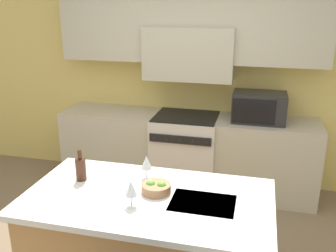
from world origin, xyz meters
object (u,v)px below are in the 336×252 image
(range_stove, at_px, (186,152))
(wine_glass_far, at_px, (146,163))
(wine_glass_near, at_px, (131,189))
(fruit_bowl, at_px, (156,188))
(wine_bottle, at_px, (81,168))
(microwave, at_px, (259,107))

(range_stove, xyz_separation_m, wine_glass_far, (0.02, -1.66, 0.58))
(wine_glass_near, distance_m, fruit_bowl, 0.27)
(wine_bottle, bearing_deg, range_stove, 75.83)
(range_stove, xyz_separation_m, fruit_bowl, (0.16, -1.86, 0.49))
(wine_bottle, xyz_separation_m, wine_glass_near, (0.50, -0.28, 0.03))
(range_stove, bearing_deg, microwave, 1.29)
(wine_bottle, bearing_deg, wine_glass_far, 16.81)
(range_stove, height_order, fruit_bowl, fruit_bowl)
(wine_bottle, height_order, wine_glass_far, wine_bottle)
(wine_glass_near, relative_size, fruit_bowl, 0.89)
(microwave, relative_size, wine_bottle, 2.38)
(range_stove, bearing_deg, wine_glass_near, -88.68)
(microwave, bearing_deg, wine_glass_far, -115.63)
(range_stove, distance_m, microwave, 1.04)
(wine_glass_far, height_order, fruit_bowl, wine_glass_far)
(wine_bottle, xyz_separation_m, fruit_bowl, (0.61, -0.05, -0.06))
(microwave, bearing_deg, wine_bottle, -125.16)
(microwave, bearing_deg, fruit_bowl, -109.72)
(wine_glass_far, relative_size, fruit_bowl, 0.89)
(range_stove, relative_size, wine_bottle, 3.78)
(microwave, bearing_deg, wine_glass_near, -110.37)
(microwave, bearing_deg, range_stove, -178.71)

